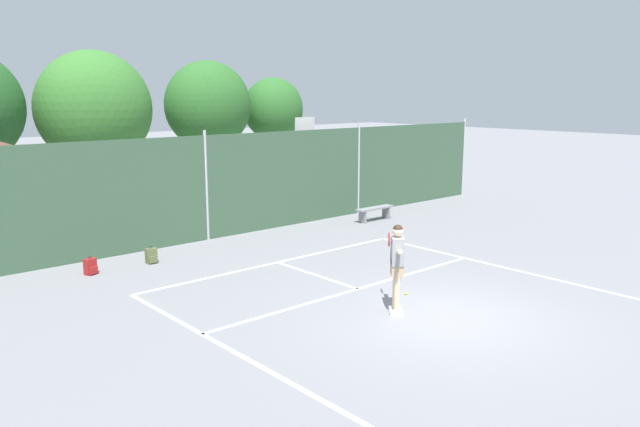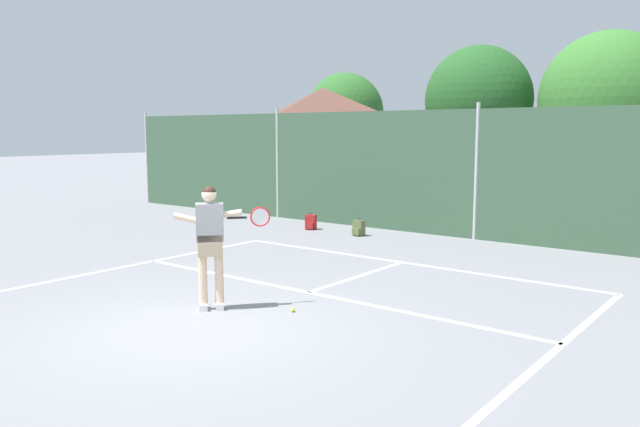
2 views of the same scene
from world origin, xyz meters
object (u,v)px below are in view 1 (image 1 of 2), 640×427
object	(u,v)px
tennis_player	(397,261)
tennis_ball	(406,293)
backpack_olive	(151,256)
courtside_bench	(375,211)
backpack_red	(91,267)
basketball_hoop	(304,151)

from	to	relation	value
tennis_player	tennis_ball	xyz separation A→B (m)	(1.05, 0.62, -1.08)
backpack_olive	courtside_bench	bearing A→B (deg)	-0.48
tennis_player	backpack_red	size ratio (longest dim) A/B	4.01
backpack_olive	courtside_bench	xyz separation A→B (m)	(8.46, -0.07, 0.17)
tennis_player	backpack_red	distance (m)	7.81
tennis_player	backpack_olive	bearing A→B (deg)	106.46
basketball_hoop	backpack_olive	distance (m)	8.58
basketball_hoop	courtside_bench	distance (m)	3.66
backpack_red	courtside_bench	world-z (taller)	courtside_bench
tennis_player	tennis_ball	distance (m)	1.63
tennis_ball	tennis_player	bearing A→B (deg)	-149.39
courtside_bench	tennis_player	bearing A→B (deg)	-133.72
tennis_ball	backpack_olive	world-z (taller)	backpack_olive
basketball_hoop	backpack_red	xyz separation A→B (m)	(-9.38, -2.90, -2.12)
tennis_player	tennis_ball	world-z (taller)	tennis_player
tennis_player	backpack_olive	distance (m)	7.16
tennis_player	courtside_bench	size ratio (longest dim) A/B	1.16
basketball_hoop	tennis_player	xyz separation A→B (m)	(-5.76, -9.76, -1.20)
courtside_bench	basketball_hoop	bearing A→B (deg)	102.85
courtside_bench	tennis_ball	bearing A→B (deg)	-131.40
backpack_olive	courtside_bench	distance (m)	8.46
basketball_hoop	tennis_player	distance (m)	11.40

